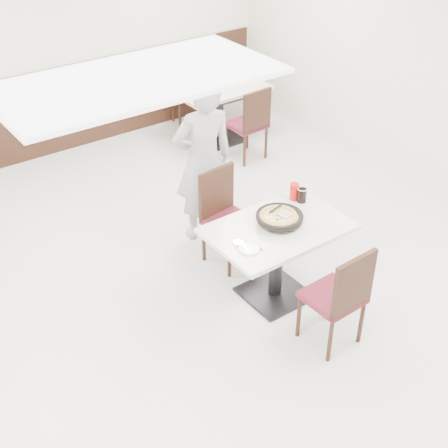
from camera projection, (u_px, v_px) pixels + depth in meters
floor at (222, 284)px, 5.85m from camera, size 7.00×7.00×0.00m
wall_back at (51, 43)px, 7.45m from camera, size 6.00×0.04×2.80m
wainscot_back at (62, 110)px, 7.90m from camera, size 5.90×0.03×1.10m
fluo_panel_a at (138, 79)px, 2.57m from camera, size 1.20×0.60×0.02m
main_table at (276, 262)px, 5.52m from camera, size 1.28×0.93×0.75m
chair_near at (333, 295)px, 4.99m from camera, size 0.43×0.43×0.95m
chair_far at (230, 220)px, 5.91m from camera, size 0.47×0.47×0.95m
trivet at (279, 225)px, 5.31m from camera, size 0.12×0.12×0.04m
pizza_pan at (279, 219)px, 5.33m from camera, size 0.43×0.43×0.01m
pizza at (278, 218)px, 5.32m from camera, size 0.40×0.40×0.02m
pizza_server at (284, 215)px, 5.30m from camera, size 0.08×0.10×0.00m
napkin at (249, 250)px, 5.03m from camera, size 0.15×0.15×0.00m
side_plate at (249, 249)px, 5.03m from camera, size 0.19×0.19×0.01m
fork at (245, 246)px, 5.04m from camera, size 0.07×0.16×0.00m
cola_glass at (302, 195)px, 5.62m from camera, size 0.09×0.09×0.13m
red_cup at (294, 191)px, 5.65m from camera, size 0.09×0.09×0.16m
diner_person at (203, 161)px, 6.09m from camera, size 0.70×0.53×1.71m
bg_table_right at (219, 114)px, 8.23m from camera, size 1.29×0.94×0.75m
bg_chair_right_near at (246, 123)px, 7.75m from camera, size 0.45×0.45×0.95m
bg_chair_right_far at (188, 93)px, 8.59m from camera, size 0.52×0.52×0.95m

